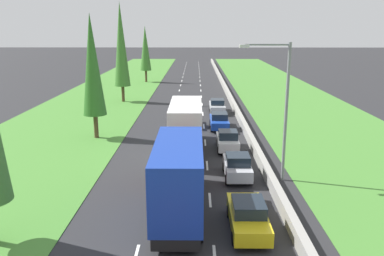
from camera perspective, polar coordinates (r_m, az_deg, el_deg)
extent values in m
plane|color=#28282B|center=(61.27, -0.32, 5.01)|extent=(300.00, 300.00, 0.00)
cube|color=#478433|center=(62.74, -11.99, 4.94)|extent=(14.00, 140.00, 0.04)
cube|color=#478433|center=(62.73, 12.95, 4.88)|extent=(14.00, 140.00, 0.04)
cube|color=#9E9B93|center=(61.39, 5.03, 5.37)|extent=(0.44, 120.00, 0.85)
cube|color=white|center=(23.76, -5.99, -10.25)|extent=(0.14, 2.00, 0.01)
cube|color=white|center=(29.30, -4.69, -5.39)|extent=(0.14, 2.00, 0.01)
cube|color=white|center=(34.98, -3.83, -2.09)|extent=(0.14, 2.00, 0.01)
cube|color=white|center=(40.76, -3.20, 0.28)|extent=(0.14, 2.00, 0.01)
cube|color=white|center=(46.60, -2.74, 2.06)|extent=(0.14, 2.00, 0.01)
cube|color=white|center=(52.47, -2.37, 3.44)|extent=(0.14, 2.00, 0.01)
cube|color=white|center=(58.37, -2.08, 4.54)|extent=(0.14, 2.00, 0.01)
cube|color=white|center=(64.28, -1.85, 5.44)|extent=(0.14, 2.00, 0.01)
cube|color=white|center=(70.22, -1.65, 6.19)|extent=(0.14, 2.00, 0.01)
cube|color=white|center=(76.16, -1.48, 6.82)|extent=(0.14, 2.00, 0.01)
cube|color=white|center=(82.11, -1.34, 7.36)|extent=(0.14, 2.00, 0.01)
cube|color=white|center=(88.06, -1.21, 7.83)|extent=(0.14, 2.00, 0.01)
cube|color=white|center=(94.03, -1.10, 8.24)|extent=(0.14, 2.00, 0.01)
cube|color=white|center=(99.99, -1.01, 8.60)|extent=(0.14, 2.00, 0.01)
cube|color=white|center=(105.96, -0.92, 8.92)|extent=(0.14, 2.00, 0.01)
cube|color=white|center=(111.94, -0.84, 9.20)|extent=(0.14, 2.00, 0.01)
cube|color=white|center=(117.91, -0.77, 9.46)|extent=(0.14, 2.00, 0.01)
cube|color=white|center=(23.63, 2.61, -10.33)|extent=(0.14, 2.00, 0.01)
cube|color=white|center=(29.19, 2.20, -5.43)|extent=(0.14, 2.00, 0.01)
cube|color=white|center=(34.90, 1.92, -2.11)|extent=(0.14, 2.00, 0.01)
cube|color=white|center=(40.69, 1.72, 0.27)|extent=(0.14, 2.00, 0.01)
cube|color=white|center=(46.53, 1.57, 2.05)|extent=(0.14, 2.00, 0.01)
cube|color=white|center=(52.41, 1.46, 3.43)|extent=(0.14, 2.00, 0.01)
cube|color=white|center=(58.31, 1.36, 4.54)|extent=(0.14, 2.00, 0.01)
cube|color=white|center=(64.24, 1.29, 5.44)|extent=(0.14, 2.00, 0.01)
cube|color=white|center=(70.17, 1.23, 6.19)|extent=(0.14, 2.00, 0.01)
cube|color=white|center=(76.12, 1.17, 6.82)|extent=(0.14, 2.00, 0.01)
cube|color=white|center=(82.07, 1.13, 7.36)|extent=(0.14, 2.00, 0.01)
cube|color=white|center=(88.03, 1.09, 7.83)|extent=(0.14, 2.00, 0.01)
cube|color=white|center=(93.99, 1.05, 8.24)|extent=(0.14, 2.00, 0.01)
cube|color=white|center=(99.96, 1.02, 8.60)|extent=(0.14, 2.00, 0.01)
cube|color=white|center=(105.93, 1.00, 8.92)|extent=(0.14, 2.00, 0.01)
cube|color=white|center=(111.91, 0.97, 9.20)|extent=(0.14, 2.00, 0.01)
cube|color=white|center=(117.89, 0.95, 9.46)|extent=(0.14, 2.00, 0.01)
cube|color=black|center=(22.12, -1.79, -10.42)|extent=(2.20, 9.40, 0.56)
cube|color=maroon|center=(24.92, -1.49, -3.75)|extent=(2.40, 2.20, 2.50)
cube|color=#19389E|center=(20.36, -1.95, -6.77)|extent=(2.44, 7.20, 3.30)
cylinder|color=black|center=(25.32, -4.04, -7.85)|extent=(0.22, 0.64, 0.64)
cylinder|color=black|center=(25.24, 1.08, -7.88)|extent=(0.22, 0.64, 0.64)
cylinder|color=black|center=(20.37, -5.27, -13.64)|extent=(0.22, 0.64, 0.64)
cylinder|color=black|center=(20.27, 1.23, -13.72)|extent=(0.22, 0.64, 0.64)
cylinder|color=black|center=(19.42, -5.59, -15.13)|extent=(0.22, 0.64, 0.64)
cylinder|color=black|center=(19.32, 1.27, -15.22)|extent=(0.22, 0.64, 0.64)
cube|color=black|center=(32.38, -0.84, -2.31)|extent=(2.20, 9.40, 0.56)
cube|color=#1E47B7|center=(35.49, -0.71, 1.71)|extent=(2.40, 2.20, 2.50)
cube|color=silver|center=(30.82, -0.90, 0.54)|extent=(2.44, 7.20, 3.30)
cylinder|color=black|center=(35.67, -2.51, -1.23)|extent=(0.22, 0.64, 0.64)
cylinder|color=black|center=(35.63, 1.09, -1.24)|extent=(0.22, 0.64, 0.64)
cylinder|color=black|center=(30.44, -3.04, -3.98)|extent=(0.22, 0.64, 0.64)
cylinder|color=black|center=(30.38, 1.19, -4.00)|extent=(0.22, 0.64, 0.64)
cylinder|color=black|center=(29.41, -3.17, -4.64)|extent=(0.22, 0.64, 0.64)
cylinder|color=black|center=(29.36, 1.21, -4.66)|extent=(0.22, 0.64, 0.64)
cube|color=yellow|center=(20.30, 8.06, -12.69)|extent=(1.76, 4.50, 0.72)
cube|color=#19232D|center=(19.87, 8.18, -11.19)|extent=(1.56, 1.90, 0.60)
cylinder|color=black|center=(21.61, 5.39, -11.92)|extent=(0.22, 0.64, 0.64)
cylinder|color=black|center=(21.80, 9.68, -11.82)|extent=(0.22, 0.64, 0.64)
cylinder|color=black|center=(19.16, 6.10, -15.59)|extent=(0.22, 0.64, 0.64)
cylinder|color=black|center=(19.37, 10.99, -15.42)|extent=(0.22, 0.64, 0.64)
cube|color=silver|center=(26.85, 6.53, -5.73)|extent=(1.68, 3.90, 0.76)
cube|color=#19232D|center=(26.33, 6.64, -4.52)|extent=(1.52, 1.60, 0.64)
cylinder|color=black|center=(28.04, 4.71, -5.62)|extent=(0.22, 0.64, 0.64)
cylinder|color=black|center=(28.19, 7.81, -5.60)|extent=(0.22, 0.64, 0.64)
cylinder|color=black|center=(25.79, 5.09, -7.45)|extent=(0.22, 0.64, 0.64)
cylinder|color=black|center=(25.95, 8.47, -7.41)|extent=(0.22, 0.64, 0.64)
cube|color=white|center=(32.76, 5.14, -2.00)|extent=(1.68, 3.90, 0.76)
cube|color=#19232D|center=(32.28, 5.21, -0.95)|extent=(1.52, 1.60, 0.64)
cylinder|color=black|center=(33.97, 3.69, -2.04)|extent=(0.22, 0.64, 0.64)
cylinder|color=black|center=(34.09, 6.24, -2.04)|extent=(0.22, 0.64, 0.64)
cylinder|color=black|center=(31.66, 3.92, -3.27)|extent=(0.22, 0.64, 0.64)
cylinder|color=black|center=(31.79, 6.66, -3.26)|extent=(0.22, 0.64, 0.64)
cube|color=#1E47B7|center=(39.72, 3.94, 0.89)|extent=(1.76, 4.50, 0.72)
cube|color=#19232D|center=(39.42, 3.97, 1.77)|extent=(1.56, 1.90, 0.60)
cylinder|color=black|center=(41.11, 2.71, 0.86)|extent=(0.22, 0.64, 0.64)
cylinder|color=black|center=(41.21, 4.93, 0.85)|extent=(0.22, 0.64, 0.64)
cylinder|color=black|center=(38.41, 2.86, -0.11)|extent=(0.22, 0.64, 0.64)
cylinder|color=black|center=(38.51, 5.24, -0.11)|extent=(0.22, 0.64, 0.64)
cube|color=silver|center=(40.73, -0.53, 1.29)|extent=(1.68, 3.90, 0.76)
cube|color=#19232D|center=(40.29, -0.54, 2.17)|extent=(1.52, 1.60, 0.64)
cylinder|color=black|center=(42.02, -1.54, 1.16)|extent=(0.22, 0.64, 0.64)
cylinder|color=black|center=(41.99, 0.54, 1.15)|extent=(0.22, 0.64, 0.64)
cylinder|color=black|center=(39.67, -1.66, 0.37)|extent=(0.22, 0.64, 0.64)
cylinder|color=black|center=(39.64, 0.54, 0.36)|extent=(0.22, 0.64, 0.64)
cube|color=silver|center=(47.27, 3.65, 3.05)|extent=(1.76, 4.50, 0.72)
cube|color=#19232D|center=(47.00, 3.67, 3.81)|extent=(1.56, 1.90, 0.60)
cylinder|color=black|center=(48.67, 2.62, 2.96)|extent=(0.22, 0.64, 0.64)
cylinder|color=black|center=(48.76, 4.50, 2.95)|extent=(0.22, 0.64, 0.64)
cylinder|color=black|center=(45.94, 2.74, 2.28)|extent=(0.22, 0.64, 0.64)
cylinder|color=black|center=(46.03, 4.73, 2.27)|extent=(0.22, 0.64, 0.64)
cylinder|color=#4C3823|center=(37.16, -13.70, 0.25)|extent=(0.40, 0.40, 2.20)
cone|color=#2D6623|center=(36.25, -14.22, 8.85)|extent=(2.08, 2.08, 8.98)
cylinder|color=#4C3823|center=(55.00, -9.92, 4.90)|extent=(0.40, 0.40, 2.20)
cone|color=#3D752D|center=(54.34, -10.23, 11.81)|extent=(2.13, 2.13, 11.07)
cylinder|color=#4C3823|center=(74.86, -6.65, 7.45)|extent=(0.39, 0.39, 2.20)
cone|color=#3D752D|center=(74.43, -6.76, 11.38)|extent=(2.06, 2.06, 8.08)
cylinder|color=gray|center=(25.90, 13.43, 1.98)|extent=(0.20, 0.20, 9.00)
cylinder|color=gray|center=(25.08, 10.82, 11.77)|extent=(2.80, 0.12, 0.12)
cube|color=silver|center=(24.88, 7.57, 11.64)|extent=(0.60, 0.28, 0.20)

